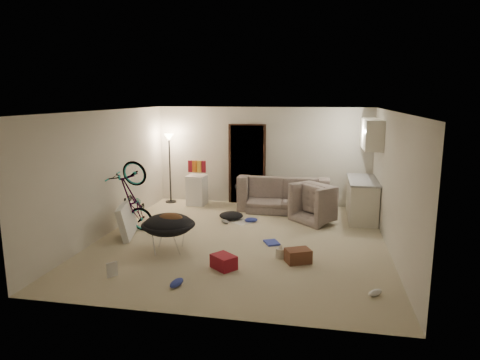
% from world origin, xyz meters
% --- Properties ---
extents(floor, '(5.50, 6.00, 0.02)m').
position_xyz_m(floor, '(0.00, 0.00, -0.01)').
color(floor, '#BBAF8F').
rests_on(floor, ground).
extents(ceiling, '(5.50, 6.00, 0.02)m').
position_xyz_m(ceiling, '(0.00, 0.00, 2.51)').
color(ceiling, white).
rests_on(ceiling, wall_back).
extents(wall_back, '(5.50, 0.02, 2.50)m').
position_xyz_m(wall_back, '(0.00, 3.01, 1.25)').
color(wall_back, beige).
rests_on(wall_back, floor).
extents(wall_front, '(5.50, 0.02, 2.50)m').
position_xyz_m(wall_front, '(0.00, -3.01, 1.25)').
color(wall_front, beige).
rests_on(wall_front, floor).
extents(wall_left, '(0.02, 6.00, 2.50)m').
position_xyz_m(wall_left, '(-2.76, 0.00, 1.25)').
color(wall_left, beige).
rests_on(wall_left, floor).
extents(wall_right, '(0.02, 6.00, 2.50)m').
position_xyz_m(wall_right, '(2.76, 0.00, 1.25)').
color(wall_right, beige).
rests_on(wall_right, floor).
extents(doorway, '(0.85, 0.10, 2.04)m').
position_xyz_m(doorway, '(-0.40, 2.97, 1.02)').
color(doorway, black).
rests_on(doorway, floor).
extents(door_trim, '(0.97, 0.04, 2.10)m').
position_xyz_m(door_trim, '(-0.40, 2.94, 1.02)').
color(door_trim, black).
rests_on(door_trim, floor).
extents(floor_lamp, '(0.28, 0.28, 1.81)m').
position_xyz_m(floor_lamp, '(-2.40, 2.65, 1.31)').
color(floor_lamp, black).
rests_on(floor_lamp, floor).
extents(kitchen_counter, '(0.60, 1.50, 0.88)m').
position_xyz_m(kitchen_counter, '(2.43, 2.00, 0.44)').
color(kitchen_counter, beige).
rests_on(kitchen_counter, floor).
extents(counter_top, '(0.64, 1.54, 0.04)m').
position_xyz_m(counter_top, '(2.43, 2.00, 0.90)').
color(counter_top, gray).
rests_on(counter_top, kitchen_counter).
extents(kitchen_uppers, '(0.38, 1.40, 0.65)m').
position_xyz_m(kitchen_uppers, '(2.56, 2.00, 1.95)').
color(kitchen_uppers, beige).
rests_on(kitchen_uppers, wall_right).
extents(sofa, '(2.20, 0.87, 0.64)m').
position_xyz_m(sofa, '(0.61, 2.45, 0.32)').
color(sofa, '#343A33').
rests_on(sofa, floor).
extents(armchair, '(1.29, 1.29, 0.63)m').
position_xyz_m(armchair, '(1.56, 1.70, 0.32)').
color(armchair, '#343A33').
rests_on(armchair, floor).
extents(bicycle, '(1.59, 0.82, 0.89)m').
position_xyz_m(bicycle, '(-2.30, 0.12, 0.40)').
color(bicycle, black).
rests_on(bicycle, floor).
extents(book_asset, '(0.30, 0.30, 0.02)m').
position_xyz_m(book_asset, '(-1.70, -2.15, 0.01)').
color(book_asset, maroon).
rests_on(book_asset, floor).
extents(mini_fridge, '(0.48, 0.48, 0.77)m').
position_xyz_m(mini_fridge, '(-1.65, 2.55, 0.38)').
color(mini_fridge, white).
rests_on(mini_fridge, floor).
extents(snack_box_0, '(0.11, 0.08, 0.30)m').
position_xyz_m(snack_box_0, '(-1.82, 2.55, 1.00)').
color(snack_box_0, maroon).
rests_on(snack_box_0, mini_fridge).
extents(snack_box_1, '(0.11, 0.09, 0.30)m').
position_xyz_m(snack_box_1, '(-1.70, 2.55, 1.00)').
color(snack_box_1, orange).
rests_on(snack_box_1, mini_fridge).
extents(snack_box_2, '(0.11, 0.08, 0.30)m').
position_xyz_m(snack_box_2, '(-1.58, 2.55, 1.00)').
color(snack_box_2, gold).
rests_on(snack_box_2, mini_fridge).
extents(snack_box_3, '(0.10, 0.07, 0.30)m').
position_xyz_m(snack_box_3, '(-1.46, 2.55, 1.00)').
color(snack_box_3, maroon).
rests_on(snack_box_3, mini_fridge).
extents(saucer_chair, '(0.97, 0.97, 0.69)m').
position_xyz_m(saucer_chair, '(-1.18, -0.83, 0.41)').
color(saucer_chair, silver).
rests_on(saucer_chair, floor).
extents(hoodie, '(0.51, 0.44, 0.22)m').
position_xyz_m(hoodie, '(-1.13, -0.86, 0.61)').
color(hoodie, '#4F301B').
rests_on(hoodie, saucer_chair).
extents(sofa_drape, '(0.63, 0.55, 0.28)m').
position_xyz_m(sofa_drape, '(-0.34, 2.45, 0.54)').
color(sofa_drape, black).
rests_on(sofa_drape, sofa).
extents(tv_box, '(0.49, 1.03, 0.67)m').
position_xyz_m(tv_box, '(-2.30, -0.16, 0.33)').
color(tv_box, silver).
rests_on(tv_box, floor).
extents(drink_case_a, '(0.49, 0.44, 0.23)m').
position_xyz_m(drink_case_a, '(1.16, -0.93, 0.12)').
color(drink_case_a, brown).
rests_on(drink_case_a, floor).
extents(drink_case_b, '(0.49, 0.47, 0.23)m').
position_xyz_m(drink_case_b, '(-0.02, -1.42, 0.11)').
color(drink_case_b, maroon).
rests_on(drink_case_b, floor).
extents(juicer, '(0.17, 0.17, 0.24)m').
position_xyz_m(juicer, '(0.85, -0.77, 0.10)').
color(juicer, beige).
rests_on(juicer, floor).
extents(newspaper, '(0.74, 0.71, 0.01)m').
position_xyz_m(newspaper, '(-0.27, 1.28, 0.00)').
color(newspaper, silver).
rests_on(newspaper, floor).
extents(book_blue, '(0.36, 0.40, 0.03)m').
position_xyz_m(book_blue, '(0.61, -0.08, 0.02)').
color(book_blue, '#2D3BA4').
rests_on(book_blue, floor).
extents(book_white, '(0.20, 0.25, 0.02)m').
position_xyz_m(book_white, '(-1.51, 0.37, 0.01)').
color(book_white, silver).
rests_on(book_white, floor).
extents(shoe_0, '(0.31, 0.19, 0.11)m').
position_xyz_m(shoe_0, '(-0.01, 1.23, 0.05)').
color(shoe_0, '#2D3BA4').
rests_on(shoe_0, floor).
extents(shoe_1, '(0.25, 0.22, 0.09)m').
position_xyz_m(shoe_1, '(-0.55, 1.02, 0.04)').
color(shoe_1, slate).
rests_on(shoe_1, floor).
extents(shoe_2, '(0.20, 0.32, 0.11)m').
position_xyz_m(shoe_2, '(-0.55, -2.21, 0.06)').
color(shoe_2, '#2D3BA4').
rests_on(shoe_2, floor).
extents(shoe_4, '(0.25, 0.24, 0.09)m').
position_xyz_m(shoe_4, '(2.30, -1.97, 0.05)').
color(shoe_4, white).
rests_on(shoe_4, floor).
extents(clothes_lump_a, '(0.56, 0.48, 0.18)m').
position_xyz_m(clothes_lump_a, '(-0.49, 1.37, 0.09)').
color(clothes_lump_a, black).
rests_on(clothes_lump_a, floor).
extents(clothes_lump_c, '(0.56, 0.56, 0.13)m').
position_xyz_m(clothes_lump_c, '(-1.78, 0.59, 0.07)').
color(clothes_lump_c, silver).
rests_on(clothes_lump_c, floor).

